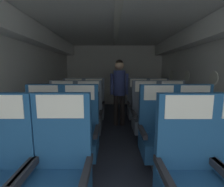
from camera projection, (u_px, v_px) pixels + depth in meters
ground at (117, 139)px, 3.08m from camera, size 3.89×6.68×0.02m
fuselage_shell at (117, 54)px, 3.13m from camera, size 3.77×6.33×2.31m
seat_a_left_aisle at (60, 174)px, 1.29m from camera, size 0.52×0.49×1.14m
seat_a_right_window at (190, 176)px, 1.27m from camera, size 0.52×0.49×1.14m
seat_b_left_window at (43, 134)px, 2.11m from camera, size 0.52×0.49×1.14m
seat_b_left_aisle at (80, 134)px, 2.11m from camera, size 0.52×0.49×1.14m
seat_b_right_aisle at (196, 134)px, 2.09m from camera, size 0.52×0.49×1.14m
seat_b_right_window at (159, 135)px, 2.09m from camera, size 0.52×0.49×1.14m
seat_c_left_window at (62, 116)px, 2.92m from camera, size 0.52×0.49×1.14m
seat_c_left_aisle at (89, 116)px, 2.90m from camera, size 0.52×0.49×1.14m
seat_c_right_aisle at (172, 116)px, 2.90m from camera, size 0.52×0.49×1.14m
seat_c_right_window at (146, 116)px, 2.92m from camera, size 0.52×0.49×1.14m
seat_d_left_window at (74, 106)px, 3.73m from camera, size 0.52×0.49×1.14m
seat_d_left_aisle at (94, 106)px, 3.73m from camera, size 0.52×0.49×1.14m
seat_d_right_aisle at (159, 106)px, 3.73m from camera, size 0.52×0.49×1.14m
seat_d_right_window at (138, 106)px, 3.73m from camera, size 0.52×0.49×1.14m
flight_attendant at (119, 86)px, 3.69m from camera, size 0.43×0.28×1.57m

